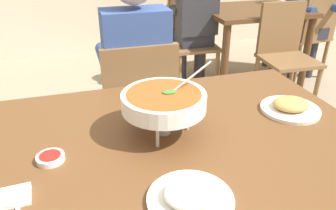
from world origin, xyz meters
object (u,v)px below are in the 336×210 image
(chair_diner_main, at_px, (139,104))
(dining_table_main, at_px, (179,157))
(chair_bg_right, at_px, (184,25))
(chair_bg_corner, at_px, (284,49))
(curry_bowl, at_px, (164,102))
(rice_plate, at_px, (190,196))
(sauce_dish, at_px, (50,158))
(diner_main, at_px, (136,65))
(appetizer_plate, at_px, (291,107))
(patron_bg_middle, at_px, (308,7))
(chair_bg_middle, at_px, (310,32))
(patron_bg_left, at_px, (196,14))
(dining_table_far, at_px, (252,22))
(chair_bg_left, at_px, (191,36))

(chair_diner_main, bearing_deg, dining_table_main, -90.00)
(chair_bg_right, distance_m, chair_bg_corner, 1.21)
(curry_bowl, xyz_separation_m, rice_plate, (-0.03, -0.36, -0.11))
(dining_table_main, xyz_separation_m, sauce_dish, (-0.45, -0.03, 0.11))
(dining_table_main, height_order, sauce_dish, sauce_dish)
(diner_main, relative_size, rice_plate, 5.46)
(curry_bowl, xyz_separation_m, chair_bg_corner, (1.51, 1.42, -0.38))
(appetizer_plate, distance_m, patron_bg_middle, 2.46)
(sauce_dish, distance_m, chair_bg_middle, 3.17)
(chair_diner_main, bearing_deg, appetizer_plate, -55.64)
(chair_bg_corner, bearing_deg, patron_bg_left, 140.71)
(chair_bg_right, bearing_deg, dining_table_far, -44.55)
(chair_bg_left, relative_size, chair_bg_corner, 1.00)
(chair_bg_left, xyz_separation_m, patron_bg_middle, (1.23, -0.12, 0.24))
(sauce_dish, relative_size, chair_bg_left, 0.10)
(dining_table_main, height_order, diner_main, diner_main)
(sauce_dish, height_order, chair_bg_corner, chair_bg_corner)
(sauce_dish, relative_size, patron_bg_left, 0.07)
(chair_diner_main, relative_size, sauce_dish, 10.00)
(curry_bowl, distance_m, dining_table_far, 2.46)
(curry_bowl, distance_m, chair_bg_corner, 2.11)
(rice_plate, distance_m, chair_bg_middle, 3.10)
(chair_bg_middle, bearing_deg, chair_bg_corner, -143.81)
(rice_plate, xyz_separation_m, appetizer_plate, (0.57, 0.38, 0.00))
(chair_bg_middle, relative_size, chair_bg_right, 1.00)
(dining_table_main, xyz_separation_m, rice_plate, (-0.08, -0.33, 0.12))
(chair_bg_right, relative_size, patron_bg_middle, 0.69)
(chair_diner_main, distance_m, appetizer_plate, 0.92)
(sauce_dish, distance_m, patron_bg_left, 2.37)
(chair_diner_main, height_order, chair_bg_left, same)
(curry_bowl, bearing_deg, patron_bg_left, 66.17)
(rice_plate, bearing_deg, chair_bg_left, 69.86)
(diner_main, bearing_deg, patron_bg_left, 55.43)
(chair_diner_main, xyz_separation_m, appetizer_plate, (0.50, -0.73, 0.27))
(patron_bg_middle, bearing_deg, curry_bowl, -137.17)
(diner_main, bearing_deg, dining_table_main, -90.00)
(rice_plate, height_order, dining_table_far, rice_plate)
(chair_diner_main, relative_size, dining_table_far, 0.90)
(dining_table_main, height_order, dining_table_far, same)
(curry_bowl, height_order, chair_bg_right, curry_bowl)
(sauce_dish, bearing_deg, patron_bg_left, 57.94)
(diner_main, relative_size, chair_bg_middle, 1.46)
(curry_bowl, bearing_deg, chair_bg_right, 69.32)
(chair_bg_right, bearing_deg, patron_bg_left, -98.03)
(dining_table_far, xyz_separation_m, chair_bg_left, (-0.62, 0.11, -0.12))
(dining_table_far, relative_size, chair_bg_corner, 1.11)
(chair_diner_main, height_order, chair_bg_corner, same)
(sauce_dish, bearing_deg, patron_bg_middle, 38.74)
(appetizer_plate, bearing_deg, diner_main, 123.19)
(chair_bg_corner, bearing_deg, chair_bg_right, 118.44)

